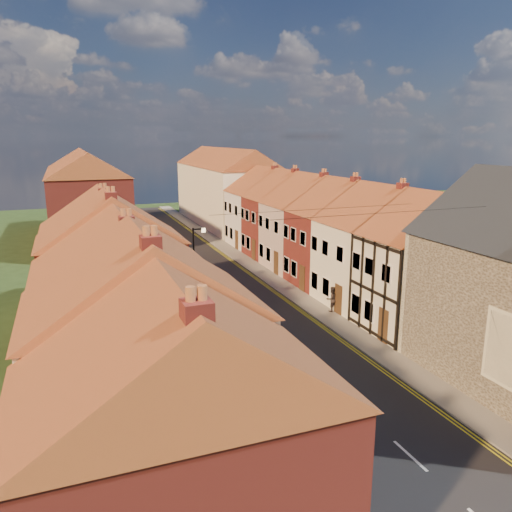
# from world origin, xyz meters

# --- Properties ---
(ground) EXTENTS (160.00, 160.00, 0.00)m
(ground) POSITION_xyz_m (0.00, 0.00, 0.00)
(ground) COLOR #2C461E
(ground) RESTS_ON ground
(road) EXTENTS (7.00, 90.00, 0.02)m
(road) POSITION_xyz_m (0.00, 30.00, 0.01)
(road) COLOR black
(road) RESTS_ON ground
(pavement_left) EXTENTS (1.80, 90.00, 0.12)m
(pavement_left) POSITION_xyz_m (-4.40, 30.00, 0.06)
(pavement_left) COLOR gray
(pavement_left) RESTS_ON ground
(pavement_right) EXTENTS (1.80, 90.00, 0.12)m
(pavement_right) POSITION_xyz_m (4.40, 30.00, 0.06)
(pavement_right) COLOR gray
(pavement_right) RESTS_ON ground
(cottage_r_tudor) EXTENTS (8.30, 5.20, 9.00)m
(cottage_r_tudor) POSITION_xyz_m (9.27, 12.70, 4.47)
(cottage_r_tudor) COLOR #EBE6C6
(cottage_r_tudor) RESTS_ON ground
(cottage_r_white_near) EXTENTS (8.30, 6.00, 9.00)m
(cottage_r_white_near) POSITION_xyz_m (9.30, 18.10, 4.47)
(cottage_r_white_near) COLOR #EBE6C6
(cottage_r_white_near) RESTS_ON ground
(cottage_r_cream_mid) EXTENTS (8.30, 5.20, 9.00)m
(cottage_r_cream_mid) POSITION_xyz_m (9.30, 23.50, 4.48)
(cottage_r_cream_mid) COLOR maroon
(cottage_r_cream_mid) RESTS_ON ground
(cottage_r_pink) EXTENTS (8.30, 6.00, 9.00)m
(cottage_r_pink) POSITION_xyz_m (9.30, 28.90, 4.47)
(cottage_r_pink) COLOR beige
(cottage_r_pink) RESTS_ON ground
(cottage_r_white_far) EXTENTS (8.30, 5.20, 9.00)m
(cottage_r_white_far) POSITION_xyz_m (9.30, 34.30, 4.48)
(cottage_r_white_far) COLOR maroon
(cottage_r_white_far) RESTS_ON ground
(cottage_r_cream_far) EXTENTS (8.30, 6.00, 9.00)m
(cottage_r_cream_far) POSITION_xyz_m (9.30, 39.70, 4.47)
(cottage_r_cream_far) COLOR white
(cottage_r_cream_far) RESTS_ON ground
(cottage_l_brick_near) EXTENTS (8.30, 5.70, 8.80)m
(cottage_l_brick_near) POSITION_xyz_m (-9.30, -0.25, 4.37)
(cottage_l_brick_near) COLOR maroon
(cottage_l_brick_near) RESTS_ON ground
(cottage_l_cream) EXTENTS (8.30, 6.30, 9.10)m
(cottage_l_cream) POSITION_xyz_m (-9.30, 5.55, 4.52)
(cottage_l_cream) COLOR #EBE6C6
(cottage_l_cream) RESTS_ON ground
(cottage_l_white) EXTENTS (8.30, 6.90, 8.80)m
(cottage_l_white) POSITION_xyz_m (-9.30, 11.95, 4.37)
(cottage_l_white) COLOR white
(cottage_l_white) RESTS_ON ground
(cottage_l_brick_mid) EXTENTS (8.30, 5.70, 9.10)m
(cottage_l_brick_mid) POSITION_xyz_m (-9.30, 18.05, 4.53)
(cottage_l_brick_mid) COLOR maroon
(cottage_l_brick_mid) RESTS_ON ground
(cottage_l_pink) EXTENTS (8.30, 6.30, 8.80)m
(cottage_l_pink) POSITION_xyz_m (-9.30, 23.85, 4.37)
(cottage_l_pink) COLOR beige
(cottage_l_pink) RESTS_ON ground
(block_right_far) EXTENTS (8.30, 24.20, 10.50)m
(block_right_far) POSITION_xyz_m (9.30, 55.00, 5.29)
(block_right_far) COLOR #EBE6C6
(block_right_far) RESTS_ON ground
(block_left_far) EXTENTS (8.30, 24.20, 10.50)m
(block_left_far) POSITION_xyz_m (-9.30, 50.00, 5.29)
(block_left_far) COLOR maroon
(block_left_far) RESTS_ON ground
(lamppost) EXTENTS (0.88, 0.15, 6.00)m
(lamppost) POSITION_xyz_m (-3.81, 20.00, 3.54)
(lamppost) COLOR black
(lamppost) RESTS_ON pavement_left
(car_near) EXTENTS (2.30, 4.70, 1.54)m
(car_near) POSITION_xyz_m (-3.20, 3.62, 0.77)
(car_near) COLOR black
(car_near) RESTS_ON ground
(car_mid) EXTENTS (1.94, 4.77, 1.54)m
(car_mid) POSITION_xyz_m (-3.20, 27.01, 0.77)
(car_mid) COLOR #A7AAAF
(car_mid) RESTS_ON ground
(car_far) EXTENTS (2.92, 4.45, 1.20)m
(car_far) POSITION_xyz_m (-1.60, 46.40, 0.60)
(car_far) COLOR navy
(car_far) RESTS_ON ground
(pedestrian_right) EXTENTS (0.90, 0.72, 1.77)m
(pedestrian_right) POSITION_xyz_m (5.10, 17.22, 1.00)
(pedestrian_right) COLOR #2A2322
(pedestrian_right) RESTS_ON pavement_right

